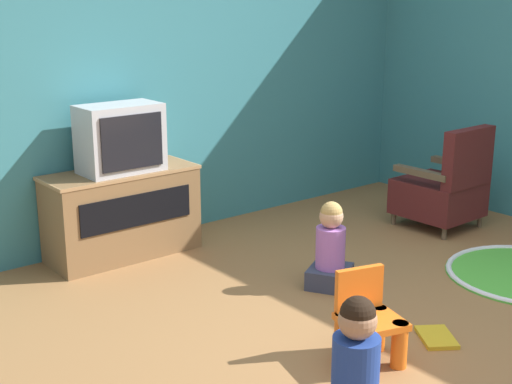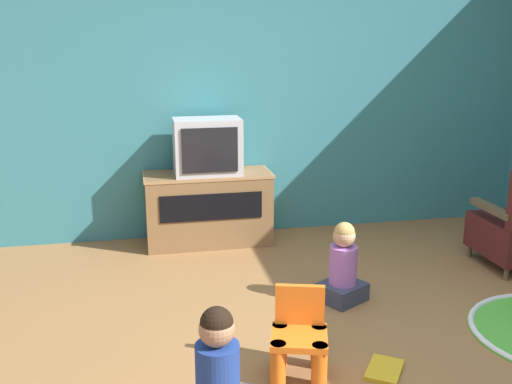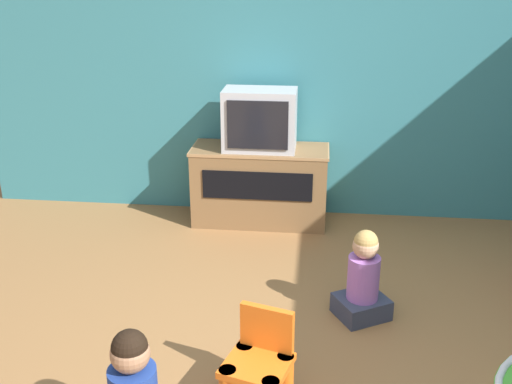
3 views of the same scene
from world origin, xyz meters
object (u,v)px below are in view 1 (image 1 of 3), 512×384
object	(u,v)px
yellow_kid_chair	(368,326)
book	(436,337)
television	(120,138)
child_watching_center	(330,250)
black_armchair	(444,189)
tv_cabinet	(122,212)
child_watching_left	(355,373)

from	to	relation	value
yellow_kid_chair	book	world-z (taller)	yellow_kid_chair
yellow_kid_chair	book	distance (m)	0.51
television	book	world-z (taller)	television
television	child_watching_center	xyz separation A→B (m)	(0.76, -1.32, -0.62)
book	child_watching_center	bearing A→B (deg)	29.79
television	book	xyz separation A→B (m)	(0.69, -2.23, -0.86)
black_armchair	book	world-z (taller)	black_armchair
tv_cabinet	black_armchair	size ratio (longest dim) A/B	1.30
child_watching_left	book	bearing A→B (deg)	22.80
black_armchair	child_watching_center	size ratio (longest dim) A/B	1.48
black_armchair	book	bearing A→B (deg)	35.23
book	yellow_kid_chair	bearing A→B (deg)	113.91
child_watching_left	book	distance (m)	1.04
television	child_watching_left	xyz separation A→B (m)	(-0.28, -2.51, -0.60)
tv_cabinet	yellow_kid_chair	bearing A→B (deg)	-84.26
child_watching_left	book	world-z (taller)	child_watching_left
child_watching_left	yellow_kid_chair	bearing A→B (deg)	43.15
tv_cabinet	child_watching_center	distance (m)	1.55
television	child_watching_center	size ratio (longest dim) A/B	0.99
child_watching_center	child_watching_left	bearing A→B (deg)	-160.70
child_watching_center	television	bearing A→B (deg)	90.10
television	black_armchair	world-z (taller)	television
tv_cabinet	child_watching_center	size ratio (longest dim) A/B	1.92
black_armchair	child_watching_left	bearing A→B (deg)	28.76
yellow_kid_chair	black_armchair	bearing A→B (deg)	43.97
tv_cabinet	child_watching_left	size ratio (longest dim) A/B	1.77
television	book	distance (m)	2.48
tv_cabinet	book	size ratio (longest dim) A/B	3.48
black_armchair	book	size ratio (longest dim) A/B	2.68
television	child_watching_left	world-z (taller)	television
child_watching_center	black_armchair	bearing A→B (deg)	-19.28
tv_cabinet	black_armchair	world-z (taller)	black_armchair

